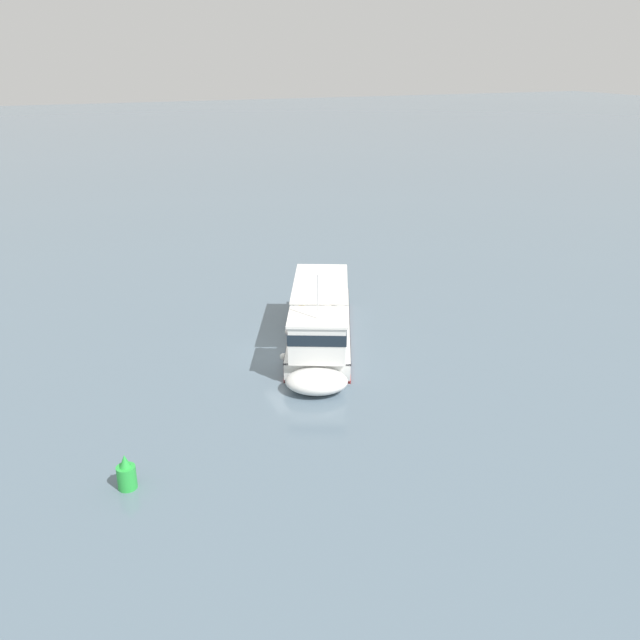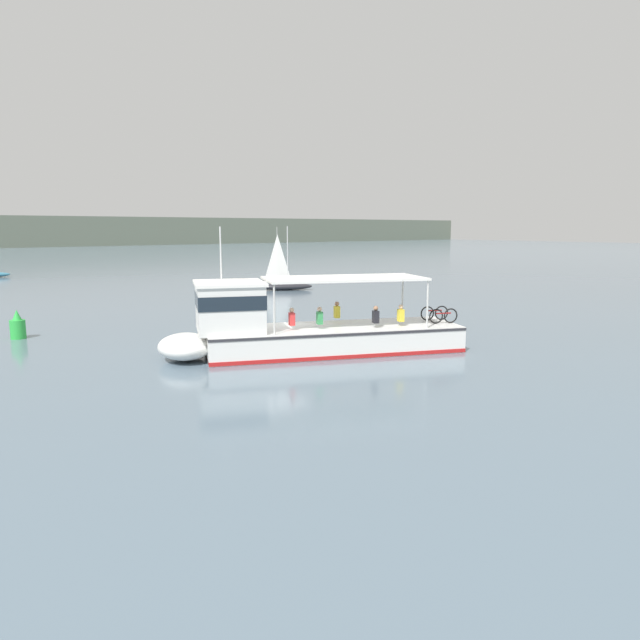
{
  "view_description": "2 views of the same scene",
  "coord_description": "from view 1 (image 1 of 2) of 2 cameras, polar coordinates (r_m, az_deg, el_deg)",
  "views": [
    {
      "loc": [
        -29.98,
        10.97,
        14.85
      ],
      "look_at": [
        0.99,
        -1.96,
        1.4
      ],
      "focal_mm": 37.55,
      "sensor_mm": 36.0,
      "label": 1
    },
    {
      "loc": [
        -14.32,
        -20.98,
        5.27
      ],
      "look_at": [
        0.99,
        -1.96,
        1.4
      ],
      "focal_mm": 32.73,
      "sensor_mm": 36.0,
      "label": 2
    }
  ],
  "objects": [
    {
      "name": "ferry_main",
      "position": [
        35.37,
        -0.05,
        -1.19
      ],
      "size": [
        12.85,
        8.06,
        5.32
      ],
      "color": "white",
      "rests_on": "ground"
    },
    {
      "name": "ground_plane",
      "position": [
        35.21,
        -2.33,
        -3.13
      ],
      "size": [
        400.0,
        400.0,
        0.0
      ],
      "primitive_type": "plane",
      "color": "slate"
    },
    {
      "name": "channel_buoy",
      "position": [
        25.96,
        -16.17,
        -12.54
      ],
      "size": [
        0.7,
        0.7,
        1.4
      ],
      "color": "green",
      "rests_on": "ground"
    }
  ]
}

